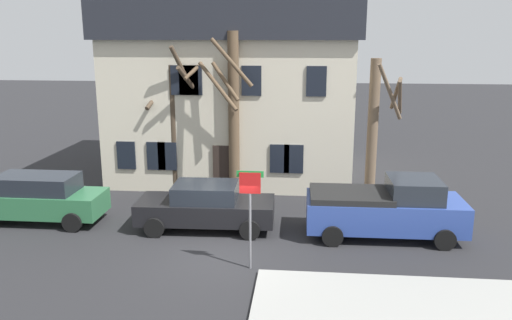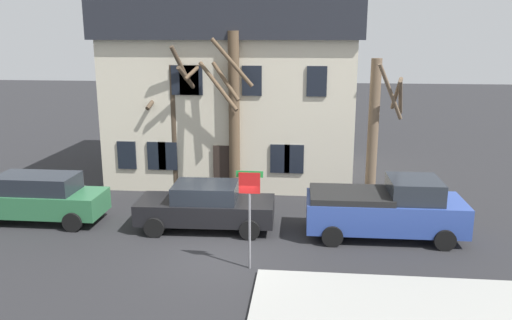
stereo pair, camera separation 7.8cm
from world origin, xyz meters
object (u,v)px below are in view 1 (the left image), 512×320
object	(u,v)px
pickup_truck_blue	(386,208)
tree_bare_near	(176,121)
tree_bare_far	(376,123)
bicycle_leaning	(151,180)
street_sign_pole	(250,201)
car_black_sedan	(206,206)
tree_bare_mid	(232,109)
car_green_wagon	(40,198)
building_main	(235,90)

from	to	relation	value
pickup_truck_blue	tree_bare_near	bearing A→B (deg)	151.52
tree_bare_far	pickup_truck_blue	distance (m)	5.22
tree_bare_near	bicycle_leaning	bearing A→B (deg)	170.55
pickup_truck_blue	street_sign_pole	size ratio (longest dim) A/B	1.77
pickup_truck_blue	bicycle_leaning	world-z (taller)	pickup_truck_blue
tree_bare_near	car_black_sedan	distance (m)	5.28
tree_bare_near	tree_bare_mid	xyz separation A→B (m)	(2.43, -0.49, 0.58)
tree_bare_far	bicycle_leaning	xyz separation A→B (m)	(-9.59, -0.16, -2.67)
car_green_wagon	tree_bare_near	bearing A→B (deg)	46.25
tree_bare_near	tree_bare_far	size ratio (longest dim) A/B	1.09
tree_bare_mid	bicycle_leaning	xyz separation A→B (m)	(-3.70, 0.70, -3.29)
car_green_wagon	street_sign_pole	distance (m)	8.61
building_main	tree_bare_near	xyz separation A→B (m)	(-2.04, -3.49, -0.97)
building_main	street_sign_pole	distance (m)	11.17
car_black_sedan	bicycle_leaning	xyz separation A→B (m)	(-3.32, 4.53, -0.45)
pickup_truck_blue	street_sign_pole	xyz separation A→B (m)	(-4.24, -2.91, 1.06)
tree_bare_near	car_black_sedan	world-z (taller)	tree_bare_near
tree_bare_near	bicycle_leaning	distance (m)	3.00
bicycle_leaning	car_black_sedan	bearing A→B (deg)	-53.78
car_black_sedan	street_sign_pole	size ratio (longest dim) A/B	1.63
car_black_sedan	pickup_truck_blue	size ratio (longest dim) A/B	0.92
building_main	tree_bare_near	bearing A→B (deg)	-120.30
tree_bare_far	street_sign_pole	bearing A→B (deg)	-119.72
pickup_truck_blue	bicycle_leaning	distance (m)	10.52
car_green_wagon	pickup_truck_blue	size ratio (longest dim) A/B	0.88
building_main	bicycle_leaning	world-z (taller)	building_main
tree_bare_mid	car_green_wagon	distance (m)	7.95
bicycle_leaning	tree_bare_near	bearing A→B (deg)	-9.45
car_green_wagon	street_sign_pole	xyz separation A→B (m)	(7.95, -3.11, 1.13)
tree_bare_mid	pickup_truck_blue	xyz separation A→B (m)	(5.72, -3.93, -2.68)
tree_bare_near	car_black_sedan	bearing A→B (deg)	-64.69
car_black_sedan	bicycle_leaning	bearing A→B (deg)	126.22
tree_bare_mid	tree_bare_far	xyz separation A→B (m)	(5.89, 0.87, -0.62)
tree_bare_mid	pickup_truck_blue	distance (m)	7.44
tree_bare_near	tree_bare_mid	distance (m)	2.54
building_main	tree_bare_far	distance (m)	7.07
building_main	car_black_sedan	distance (m)	8.45
street_sign_pole	bicycle_leaning	bearing A→B (deg)	124.51
car_black_sedan	tree_bare_far	bearing A→B (deg)	36.82
tree_bare_mid	tree_bare_far	distance (m)	5.98
tree_bare_far	car_green_wagon	distance (m)	13.35
tree_bare_far	car_black_sedan	distance (m)	8.14
tree_bare_far	car_green_wagon	world-z (taller)	tree_bare_far
pickup_truck_blue	bicycle_leaning	size ratio (longest dim) A/B	2.96
street_sign_pole	bicycle_leaning	world-z (taller)	street_sign_pole
building_main	car_green_wagon	size ratio (longest dim) A/B	2.47
bicycle_leaning	pickup_truck_blue	bearing A→B (deg)	-26.18
tree_bare_mid	street_sign_pole	bearing A→B (deg)	-77.74
tree_bare_near	car_green_wagon	xyz separation A→B (m)	(-4.04, -4.22, -2.17)
tree_bare_near	street_sign_pole	xyz separation A→B (m)	(3.91, -7.33, -1.04)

